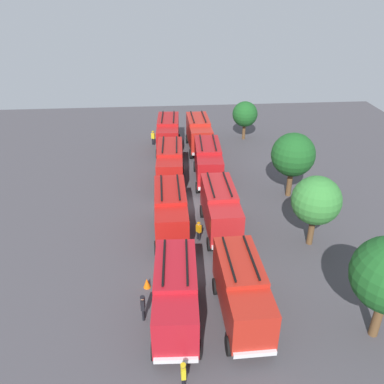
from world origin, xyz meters
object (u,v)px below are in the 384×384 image
firefighter_2 (143,306)px  traffic_cone_0 (240,223)px  tree_1 (293,155)px  fire_truck_2 (171,211)px  traffic_cone_1 (147,283)px  fire_truck_1 (170,163)px  fire_truck_7 (242,290)px  fire_truck_0 (168,133)px  firefighter_3 (241,251)px  firefighter_1 (183,375)px  tree_2 (316,201)px  firefighter_0 (153,137)px  fire_truck_4 (199,133)px  fire_truck_6 (220,208)px  firefighter_4 (199,230)px  fire_truck_3 (176,295)px  fire_truck_5 (208,161)px  tree_0 (245,114)px

firefighter_2 → traffic_cone_0: size_ratio=3.13×
firefighter_2 → tree_1: bearing=51.7°
fire_truck_2 → traffic_cone_1: (6.32, -1.89, -1.79)m
fire_truck_1 → fire_truck_7: size_ratio=1.01×
fire_truck_0 → firefighter_3: (22.17, 4.72, -1.26)m
firefighter_1 → tree_2: 16.27m
tree_1 → firefighter_0: bearing=-137.5°
fire_truck_0 → fire_truck_4: size_ratio=1.01×
fire_truck_4 → fire_truck_6: 17.76m
traffic_cone_0 → traffic_cone_1: bearing=-47.8°
traffic_cone_0 → firefighter_1: bearing=-21.3°
fire_truck_4 → firefighter_0: bearing=-110.8°
firefighter_4 → tree_1: size_ratio=0.25×
traffic_cone_0 → traffic_cone_1: 10.49m
fire_truck_7 → firefighter_1: fire_truck_7 is taller
fire_truck_0 → fire_truck_3: bearing=2.6°
fire_truck_2 → fire_truck_5: (-9.49, 4.13, 0.00)m
fire_truck_6 → fire_truck_1: bearing=-157.9°
firefighter_0 → firefighter_4: size_ratio=1.10×
fire_truck_6 → tree_0: size_ratio=1.47×
fire_truck_6 → traffic_cone_1: bearing=-43.0°
fire_truck_1 → tree_1: tree_1 is taller
fire_truck_6 → firefighter_4: size_ratio=4.51×
firefighter_3 → tree_1: 12.10m
fire_truck_0 → traffic_cone_0: size_ratio=12.69×
firefighter_3 → firefighter_4: 4.14m
firefighter_0 → firefighter_2: bearing=-152.3°
fire_truck_5 → tree_1: 8.59m
firefighter_2 → tree_0: tree_0 is taller
fire_truck_3 → fire_truck_6: same height
firefighter_1 → fire_truck_2: bearing=-92.5°
fire_truck_0 → firefighter_1: (32.27, -0.20, -1.18)m
fire_truck_3 → firefighter_2: size_ratio=4.04×
fire_truck_2 → tree_1: 13.02m
firefighter_1 → tree_0: 36.56m
tree_1 → fire_truck_4: bearing=-148.5°
firefighter_3 → tree_1: size_ratio=0.26×
firefighter_2 → tree_0: bearing=72.1°
fire_truck_5 → firefighter_4: size_ratio=4.56×
tree_0 → traffic_cone_1: 30.01m
firefighter_2 → tree_2: tree_2 is taller
fire_truck_5 → fire_truck_6: (9.31, -0.09, 0.00)m
firefighter_0 → traffic_cone_1: bearing=-152.1°
fire_truck_4 → tree_2: (20.19, 6.89, 1.76)m
firefighter_2 → firefighter_3: 8.79m
fire_truck_0 → tree_0: size_ratio=1.49×
firefighter_0 → fire_truck_7: bearing=-140.8°
fire_truck_6 → firefighter_0: size_ratio=4.09×
firefighter_2 → traffic_cone_1: (-2.86, 0.15, -0.66)m
firefighter_4 → tree_2: tree_2 is taller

